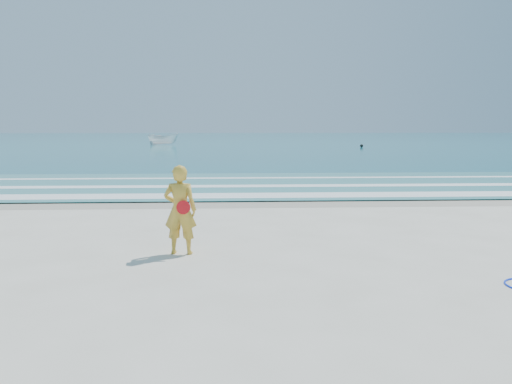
{
  "coord_description": "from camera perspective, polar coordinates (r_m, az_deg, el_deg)",
  "views": [
    {
      "loc": [
        0.12,
        -7.47,
        2.5
      ],
      "look_at": [
        0.69,
        4.0,
        1.0
      ],
      "focal_mm": 35.0,
      "sensor_mm": 36.0,
      "label": 1
    }
  ],
  "objects": [
    {
      "name": "ground",
      "position": [
        7.88,
        -3.65,
        -11.07
      ],
      "size": [
        400.0,
        400.0,
        0.0
      ],
      "primitive_type": "plane",
      "color": "silver",
      "rests_on": "ground"
    },
    {
      "name": "wet_sand",
      "position": [
        16.66,
        -3.24,
        -1.19
      ],
      "size": [
        400.0,
        2.4,
        0.0
      ],
      "primitive_type": "cube",
      "color": "#B2A893",
      "rests_on": "ground"
    },
    {
      "name": "ocean",
      "position": [
        112.5,
        -2.94,
        6.17
      ],
      "size": [
        400.0,
        190.0,
        0.04
      ],
      "primitive_type": "cube",
      "color": "#19727F",
      "rests_on": "ground"
    },
    {
      "name": "shallow",
      "position": [
        21.62,
        -3.16,
        0.91
      ],
      "size": [
        400.0,
        10.0,
        0.01
      ],
      "primitive_type": "cube",
      "color": "#59B7AD",
      "rests_on": "ocean"
    },
    {
      "name": "foam_near",
      "position": [
        17.94,
        -3.22,
        -0.41
      ],
      "size": [
        400.0,
        1.4,
        0.01
      ],
      "primitive_type": "cube",
      "color": "white",
      "rests_on": "shallow"
    },
    {
      "name": "foam_mid",
      "position": [
        20.82,
        -3.17,
        0.68
      ],
      "size": [
        400.0,
        0.9,
        0.01
      ],
      "primitive_type": "cube",
      "color": "white",
      "rests_on": "shallow"
    },
    {
      "name": "foam_far",
      "position": [
        24.1,
        -3.14,
        1.6
      ],
      "size": [
        400.0,
        0.6,
        0.01
      ],
      "primitive_type": "cube",
      "color": "white",
      "rests_on": "shallow"
    },
    {
      "name": "boat",
      "position": [
        70.66,
        -10.56,
        5.97
      ],
      "size": [
        4.15,
        1.57,
        1.6
      ],
      "primitive_type": "imported",
      "rotation": [
        0.0,
        0.0,
        1.57
      ],
      "color": "white",
      "rests_on": "ocean"
    },
    {
      "name": "buoy",
      "position": [
        62.09,
        11.98,
        5.19
      ],
      "size": [
        0.39,
        0.39,
        0.39
      ],
      "primitive_type": "sphere",
      "color": "black",
      "rests_on": "ocean"
    },
    {
      "name": "woman",
      "position": [
        9.91,
        -8.66,
        -2.02
      ],
      "size": [
        0.69,
        0.5,
        1.77
      ],
      "color": "gold",
      "rests_on": "ground"
    }
  ]
}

